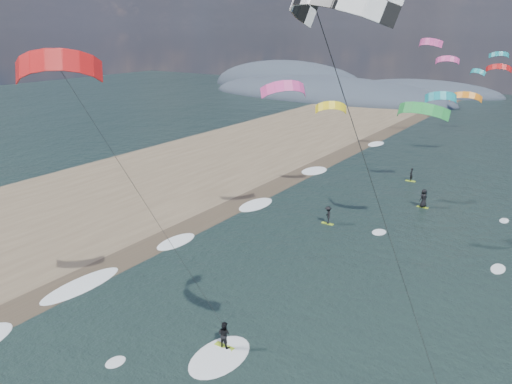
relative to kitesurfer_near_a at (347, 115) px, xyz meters
The scene contains 8 objects.
sand_strip 37.44m from the kitesurfer_near_a, 165.41° to the left, with size 26.00×240.00×0.00m, color brown.
wet_sand_strip 27.25m from the kitesurfer_near_a, 157.91° to the left, with size 3.00×240.00×0.00m, color #382D23.
coastal_hills 120.47m from the kitesurfer_near_a, 117.00° to the left, with size 80.00×41.00×15.00m.
kitesurfer_near_a is the anchor object (origin of this frame).
kitesurfer_near_b 11.48m from the kitesurfer_near_a, behind, with size 6.82×9.05×16.43m.
far_kitesurfers 34.31m from the kitesurfer_near_a, 106.87° to the left, with size 6.89×17.77×1.86m.
bg_kite_field 52.11m from the kitesurfer_near_a, 100.63° to the left, with size 13.58×74.16×7.91m.
shoreline_surf 28.25m from the kitesurfer_near_a, 146.41° to the left, with size 2.40×79.40×0.11m.
Camera 1 is at (15.45, -12.35, 16.87)m, focal length 35.00 mm.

